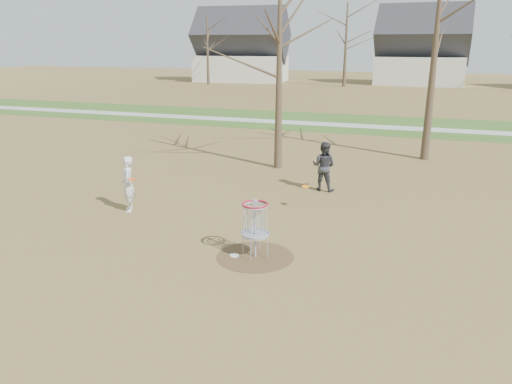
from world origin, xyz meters
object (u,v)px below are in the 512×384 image
player_throwing (324,166)px  disc_grounded (234,255)px  player_standing (128,184)px  disc_golf_basket (255,220)px

player_throwing → disc_grounded: bearing=88.9°
player_standing → disc_grounded: player_standing is taller
player_standing → disc_golf_basket: 5.00m
player_standing → disc_golf_basket: (4.61, -1.92, 0.10)m
player_standing → disc_golf_basket: player_standing is taller
player_standing → disc_grounded: (4.14, -2.05, -0.80)m
disc_golf_basket → disc_grounded: bearing=-163.8°
player_throwing → disc_golf_basket: player_throwing is taller
disc_golf_basket → player_throwing: bearing=86.6°
player_standing → disc_golf_basket: bearing=35.7°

